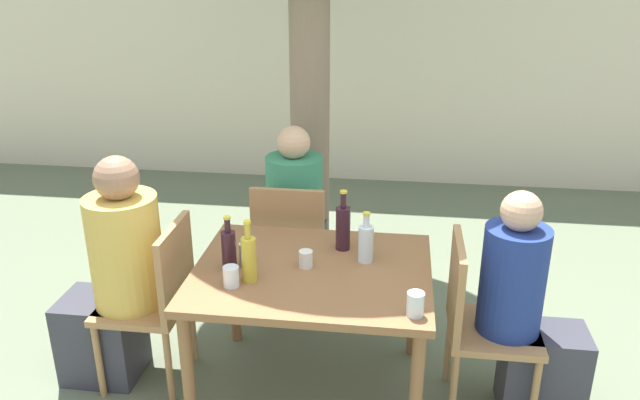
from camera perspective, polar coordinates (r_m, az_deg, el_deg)
The scene contains 17 objects.
ground_plane at distance 3.52m, azimuth -0.67°, elevation -16.99°, with size 30.00×30.00×0.00m, color #667056.
cafe_building_wall at distance 6.24m, azimuth 3.94°, elevation 14.23°, with size 10.00×0.08×2.80m.
dining_table_front at distance 3.15m, azimuth -0.72°, elevation -7.71°, with size 1.18×0.96×0.74m.
patio_chair_0 at distance 3.42m, azimuth -14.62°, elevation -8.35°, with size 0.44×0.44×0.93m.
patio_chair_1 at distance 3.22m, azimuth 14.16°, elevation -10.31°, with size 0.44×0.44×0.93m.
patio_chair_2 at distance 3.87m, azimuth -2.66°, elevation -3.93°, with size 0.44×0.44×0.93m.
person_seated_0 at distance 3.48m, azimuth -18.23°, elevation -7.17°, with size 0.58×0.37×1.28m.
person_seated_1 at distance 3.26m, azimuth 18.44°, elevation -10.43°, with size 0.55×0.31×1.20m.
person_seated_2 at distance 4.07m, azimuth -2.09°, elevation -2.20°, with size 0.35×0.58×1.23m.
water_bottle_0 at distance 3.15m, azimuth 4.21°, elevation -3.90°, with size 0.08×0.08×0.27m.
wine_bottle_1 at distance 3.09m, azimuth -8.34°, elevation -4.47°, with size 0.07×0.07×0.28m.
wine_bottle_2 at distance 3.26m, azimuth 2.12°, elevation -2.45°, with size 0.08×0.08×0.33m.
oil_cruet_3 at distance 2.97m, azimuth -6.53°, elevation -5.27°, with size 0.07×0.07×0.31m.
drinking_glass_0 at distance 2.97m, azimuth -8.13°, elevation -6.93°, with size 0.08×0.08×0.10m.
drinking_glass_1 at distance 3.14m, azimuth -6.72°, elevation -4.97°, with size 0.08×0.08×0.12m.
drinking_glass_2 at distance 2.75m, azimuth 8.72°, elevation -9.39°, with size 0.08×0.08×0.11m.
drinking_glass_3 at distance 3.11m, azimuth -1.31°, elevation -5.42°, with size 0.07×0.07×0.09m.
Camera 1 is at (0.40, -2.72, 2.20)m, focal length 35.00 mm.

